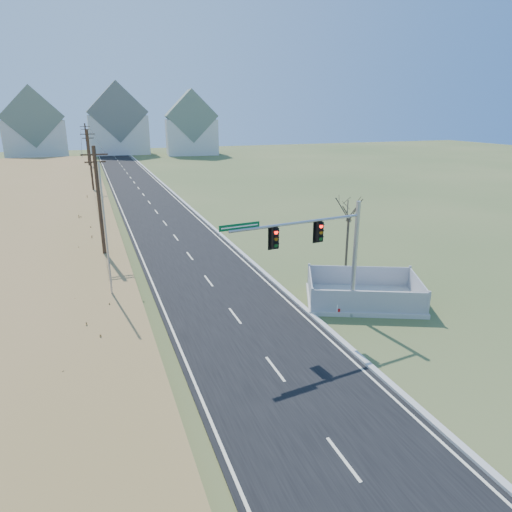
{
  "coord_description": "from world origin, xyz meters",
  "views": [
    {
      "loc": [
        -7.13,
        -18.78,
        11.3
      ],
      "look_at": [
        1.42,
        4.36,
        3.4
      ],
      "focal_mm": 32.0,
      "sensor_mm": 36.0,
      "label": 1
    }
  ],
  "objects_px": {
    "fence_enclosure": "(363,297)",
    "bare_tree": "(349,208)",
    "flagpole": "(108,257)",
    "open_sign": "(341,310)",
    "traffic_signal_mast": "(328,251)"
  },
  "relations": [
    {
      "from": "open_sign",
      "to": "bare_tree",
      "type": "height_order",
      "value": "bare_tree"
    },
    {
      "from": "fence_enclosure",
      "to": "open_sign",
      "type": "xyz_separation_m",
      "value": [
        -2.32,
        -1.34,
        0.07
      ]
    },
    {
      "from": "fence_enclosure",
      "to": "bare_tree",
      "type": "bearing_deg",
      "value": 93.1
    },
    {
      "from": "open_sign",
      "to": "bare_tree",
      "type": "relative_size",
      "value": 0.12
    },
    {
      "from": "fence_enclosure",
      "to": "bare_tree",
      "type": "xyz_separation_m",
      "value": [
        2.24,
        5.8,
        4.33
      ]
    },
    {
      "from": "traffic_signal_mast",
      "to": "flagpole",
      "type": "bearing_deg",
      "value": 147.65
    },
    {
      "from": "traffic_signal_mast",
      "to": "bare_tree",
      "type": "xyz_separation_m",
      "value": [
        5.82,
        7.49,
        0.48
      ]
    },
    {
      "from": "fence_enclosure",
      "to": "bare_tree",
      "type": "distance_m",
      "value": 7.58
    },
    {
      "from": "fence_enclosure",
      "to": "open_sign",
      "type": "relative_size",
      "value": 11.81
    },
    {
      "from": "traffic_signal_mast",
      "to": "bare_tree",
      "type": "height_order",
      "value": "traffic_signal_mast"
    },
    {
      "from": "fence_enclosure",
      "to": "flagpole",
      "type": "height_order",
      "value": "flagpole"
    },
    {
      "from": "bare_tree",
      "to": "flagpole",
      "type": "bearing_deg",
      "value": -172.15
    },
    {
      "from": "fence_enclosure",
      "to": "flagpole",
      "type": "relative_size",
      "value": 0.93
    },
    {
      "from": "fence_enclosure",
      "to": "bare_tree",
      "type": "relative_size",
      "value": 1.42
    },
    {
      "from": "open_sign",
      "to": "traffic_signal_mast",
      "type": "bearing_deg",
      "value": -145.58
    }
  ]
}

